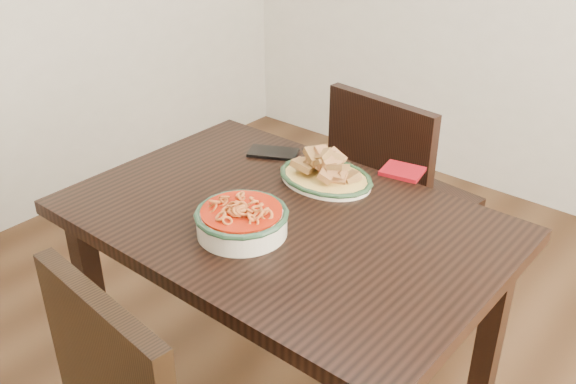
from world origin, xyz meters
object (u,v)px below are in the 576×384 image
Objects in this scene: fish_plate at (326,168)px; noodle_bowl at (242,218)px; dining_table at (283,248)px; smartphone at (273,153)px; chair_far at (394,194)px.

noodle_bowl is at bearing -89.12° from fish_plate.
fish_plate reaches higher than dining_table.
fish_plate is at bearing -37.72° from smartphone.
smartphone is (-0.24, 0.04, -0.04)m from fish_plate.
chair_far is 3.75× the size of noodle_bowl.
noodle_bowl is (0.04, -0.82, 0.29)m from chair_far.
fish_plate is at bearing 90.88° from noodle_bowl.
fish_plate is (0.03, -0.46, 0.30)m from chair_far.
noodle_bowl is at bearing -86.32° from smartphone.
noodle_bowl reaches higher than dining_table.
dining_table is at bearing 80.66° from noodle_bowl.
noodle_bowl is at bearing 98.26° from chair_far.
dining_table is 0.70m from chair_far.
smartphone reaches higher than dining_table.
chair_far reaches higher than dining_table.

